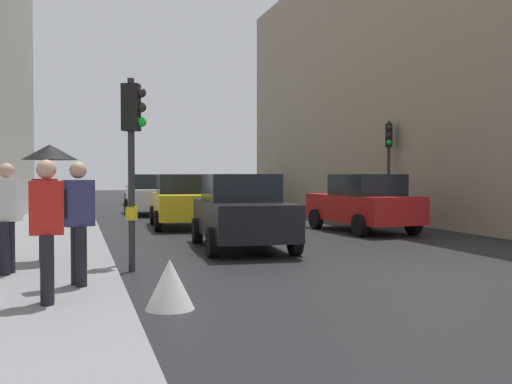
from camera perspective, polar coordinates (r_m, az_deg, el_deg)
The scene contains 16 objects.
ground_plane at distance 10.72m, azimuth 16.90°, elevation -7.77°, with size 120.00×120.00×0.00m, color black.
sidewalk_kerb at distance 14.90m, azimuth -19.26°, elevation -4.84°, with size 2.58×40.00×0.16m, color gray.
building_facade_right at distance 30.14m, azimuth 18.22°, elevation 9.36°, with size 12.00×24.22×11.64m, color gray.
traffic_light_near_right at distance 10.92m, azimuth -11.74°, elevation 5.04°, with size 0.45×0.34×3.47m.
traffic_light_mid_street at distance 22.03m, azimuth 12.59°, elevation 3.70°, with size 0.35×0.45×3.68m.
car_dark_suv at distance 14.07m, azimuth -1.39°, elevation -1.87°, with size 2.26×4.32×1.76m.
car_white_compact at distance 26.55m, azimuth -10.05°, elevation -0.23°, with size 2.07×4.23×1.76m.
car_silver_hatchback at distance 35.54m, azimuth -10.80°, elevation 0.24°, with size 2.19×4.29×1.76m.
car_yellow_taxi at distance 19.95m, azimuth -7.04°, elevation -0.84°, with size 2.25×4.31×1.76m.
car_green_estate at distance 32.24m, azimuth -2.18°, elevation 0.13°, with size 2.13×4.26×1.76m.
car_red_sedan at distance 18.52m, azimuth 10.23°, elevation -1.04°, with size 2.27×4.33×1.76m.
pedestrian_with_umbrella at distance 11.57m, azimuth -19.28°, elevation 2.05°, with size 1.00×1.00×2.14m.
pedestrian_with_black_backpack at distance 10.27m, azimuth -22.98°, elevation -1.71°, with size 0.65×0.43×1.77m.
pedestrian_with_grey_backpack at distance 8.84m, azimuth -16.92°, elevation -2.18°, with size 0.65×0.45×1.77m.
pedestrian_in_red_jacket at distance 7.74m, azimuth -19.40°, elevation -2.98°, with size 0.40×0.36×1.77m.
warning_sign_triangle at distance 7.88m, azimuth -8.25°, elevation -8.72°, with size 0.64×0.64×0.65m, color silver.
Camera 1 is at (-5.88, -8.79, 1.74)m, focal length 41.78 mm.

